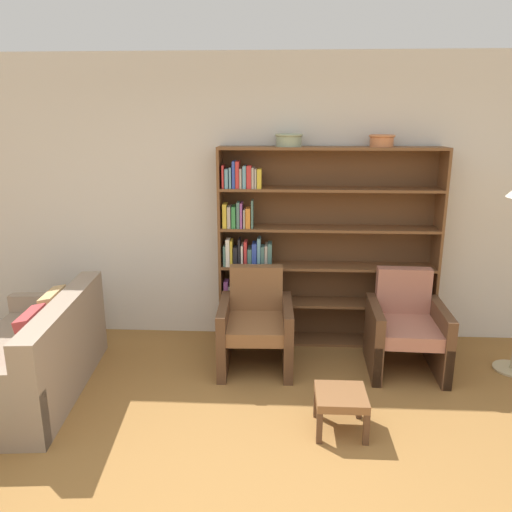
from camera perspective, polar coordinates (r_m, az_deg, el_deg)
wall_back at (r=4.90m, az=1.30°, el=6.27°), size 12.00×0.06×2.75m
bookshelf at (r=4.82m, az=5.86°, el=0.67°), size 2.07×0.30×1.91m
bowl_cream at (r=4.65m, az=3.77°, el=13.16°), size 0.26×0.26×0.11m
bowl_copper at (r=4.73m, az=14.19°, el=12.74°), size 0.23×0.23×0.11m
couch at (r=4.46m, az=-24.15°, el=-10.74°), size 0.97×1.66×0.79m
armchair_leather at (r=4.49m, az=-0.03°, el=-7.83°), size 0.66×0.70×0.86m
armchair_cushioned at (r=4.61m, az=16.74°, el=-7.85°), size 0.67×0.70×0.86m
footstool at (r=3.70m, az=9.68°, el=-15.89°), size 0.36×0.36×0.29m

